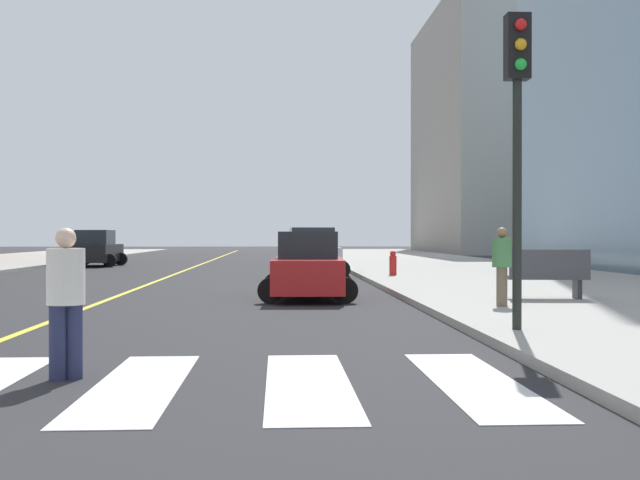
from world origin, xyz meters
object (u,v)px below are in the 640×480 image
object	(u,v)px
car_black_nearest	(96,249)
car_red_third	(308,268)
car_white_second	(312,254)
pedestrian_crossing	(66,296)
park_bench	(548,275)
fire_hydrant	(393,263)
pedestrian_waiting_east	(502,263)
traffic_light_near_corner	(518,108)

from	to	relation	value
car_black_nearest	car_red_third	bearing A→B (deg)	-64.14
car_white_second	car_black_nearest	bearing A→B (deg)	-47.87
car_black_nearest	pedestrian_crossing	size ratio (longest dim) A/B	2.51
park_bench	fire_hydrant	world-z (taller)	park_bench
pedestrian_crossing	fire_hydrant	size ratio (longest dim) A/B	1.88
pedestrian_waiting_east	park_bench	bearing A→B (deg)	-11.65
pedestrian_waiting_east	fire_hydrant	world-z (taller)	pedestrian_waiting_east
car_red_third	pedestrian_crossing	size ratio (longest dim) A/B	2.29
fire_hydrant	pedestrian_waiting_east	bearing A→B (deg)	-88.06
fire_hydrant	traffic_light_near_corner	bearing A→B (deg)	-91.65
car_red_third	traffic_light_near_corner	size ratio (longest dim) A/B	0.79
traffic_light_near_corner	pedestrian_waiting_east	bearing A→B (deg)	-102.53
pedestrian_waiting_east	fire_hydrant	distance (m)	12.65
pedestrian_crossing	traffic_light_near_corner	bearing A→B (deg)	3.48
park_bench	fire_hydrant	size ratio (longest dim) A/B	2.07
car_red_third	pedestrian_waiting_east	world-z (taller)	pedestrian_waiting_east
pedestrian_waiting_east	fire_hydrant	size ratio (longest dim) A/B	1.80
pedestrian_crossing	car_red_third	bearing A→B (deg)	50.19
car_red_third	fire_hydrant	bearing A→B (deg)	-108.62
car_red_third	park_bench	xyz separation A→B (m)	(5.37, -2.02, -0.10)
traffic_light_near_corner	pedestrian_crossing	xyz separation A→B (m)	(-5.99, -3.14, -2.61)
pedestrian_crossing	pedestrian_waiting_east	distance (m)	9.99
car_black_nearest	car_red_third	xyz separation A→B (m)	(10.03, -21.94, -0.08)
car_black_nearest	park_bench	size ratio (longest dim) A/B	2.27
car_black_nearest	car_white_second	bearing A→B (deg)	-45.00
car_black_nearest	pedestrian_crossing	world-z (taller)	car_black_nearest
car_white_second	pedestrian_waiting_east	bearing A→B (deg)	100.97
car_white_second	pedestrian_waiting_east	distance (m)	15.01
car_red_third	fire_hydrant	distance (m)	9.48
traffic_light_near_corner	park_bench	distance (m)	6.96
car_black_nearest	pedestrian_waiting_east	bearing A→B (deg)	-60.42
car_red_third	fire_hydrant	xyz separation A→B (m)	(3.39, 8.85, -0.21)
traffic_light_near_corner	pedestrian_crossing	world-z (taller)	traffic_light_near_corner
park_bench	pedestrian_crossing	size ratio (longest dim) A/B	1.10
car_white_second	park_bench	size ratio (longest dim) A/B	2.31
park_bench	pedestrian_crossing	bearing A→B (deg)	142.36
car_red_third	pedestrian_waiting_east	distance (m)	5.38
car_white_second	car_red_third	distance (m)	10.88
park_bench	traffic_light_near_corner	bearing A→B (deg)	162.77
car_black_nearest	fire_hydrant	world-z (taller)	car_black_nearest
car_white_second	pedestrian_crossing	xyz separation A→B (m)	(-3.64, -21.88, 0.04)
car_red_third	park_bench	size ratio (longest dim) A/B	2.07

